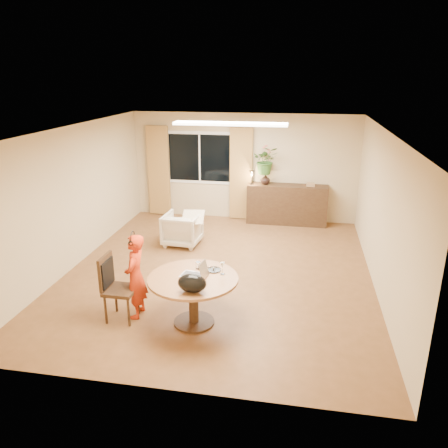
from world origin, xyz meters
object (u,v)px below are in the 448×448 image
at_px(child, 136,276).
at_px(dining_table, 193,287).
at_px(sideboard, 287,204).
at_px(armchair, 182,229).
at_px(dining_chair, 121,288).

bearing_deg(child, dining_table, 82.78).
bearing_deg(sideboard, armchair, -139.78).
bearing_deg(armchair, sideboard, -136.00).
xyz_separation_m(dining_table, armchair, (-0.99, 3.00, -0.24)).
height_order(dining_table, armchair, dining_table).
bearing_deg(child, dining_chair, -57.33).
distance_m(dining_chair, child, 0.27).
xyz_separation_m(dining_table, dining_chair, (-1.08, -0.07, -0.08)).
relative_size(child, armchair, 1.71).
bearing_deg(dining_chair, child, 36.62).
relative_size(child, sideboard, 0.68).
height_order(dining_chair, sideboard, dining_chair).
bearing_deg(dining_chair, armchair, 89.30).
relative_size(dining_table, sideboard, 0.68).
xyz_separation_m(child, armchair, (-0.10, 2.94, -0.30)).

